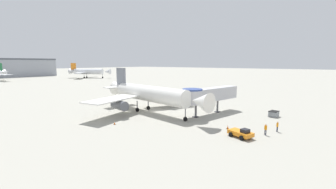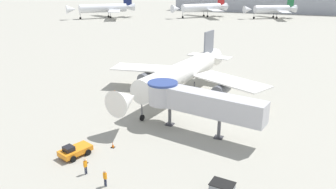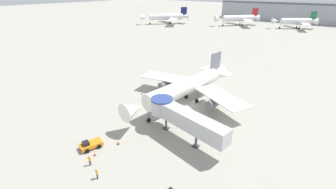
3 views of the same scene
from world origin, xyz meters
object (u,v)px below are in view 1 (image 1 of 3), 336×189
jet_bridge (208,95)px  background_jet_orange_tail (88,71)px  pushback_tug_orange (241,133)px  service_container_gray (274,114)px  main_airplane (148,94)px  traffic_cone_apron_front (251,133)px  traffic_cone_near_nose (228,127)px  traffic_cone_port_wing (115,123)px  ground_crew_wing_walker (266,129)px  ground_crew_marshaller (277,126)px

jet_bridge → background_jet_orange_tail: (49.29, 125.02, 0.45)m
pushback_tug_orange → service_container_gray: (17.24, -0.52, -0.08)m
main_airplane → service_container_gray: (13.10, -23.78, -3.58)m
pushback_tug_orange → traffic_cone_apron_front: bearing=-3.2°
traffic_cone_near_nose → background_jet_orange_tail: size_ratio=0.03×
jet_bridge → traffic_cone_apron_front: size_ratio=26.28×
jet_bridge → traffic_cone_near_nose: size_ratio=21.91×
traffic_cone_port_wing → main_airplane: bearing=12.1°
traffic_cone_port_wing → traffic_cone_apron_front: (9.53, -21.61, 0.01)m
main_airplane → ground_crew_wing_walker: size_ratio=17.52×
traffic_cone_apron_front → ground_crew_wing_walker: (1.30, -1.80, 0.74)m
traffic_cone_near_nose → background_jet_orange_tail: 144.75m
jet_bridge → traffic_cone_near_nose: bearing=-122.5°
traffic_cone_apron_front → background_jet_orange_tail: 148.96m
jet_bridge → traffic_cone_port_wing: size_ratio=26.88×
traffic_cone_apron_front → background_jet_orange_tail: (57.59, 137.30, 4.49)m
service_container_gray → traffic_cone_port_wing: service_container_gray is taller
service_container_gray → traffic_cone_port_wing: size_ratio=3.92×
pushback_tug_orange → background_jet_orange_tail: 149.02m
main_airplane → background_jet_orange_tail: bearing=71.8°
jet_bridge → traffic_cone_apron_front: (-8.31, -12.28, -4.05)m
traffic_cone_port_wing → background_jet_orange_tail: bearing=59.9°
main_airplane → traffic_cone_apron_front: bearing=-86.8°
traffic_cone_near_nose → ground_crew_wing_walker: size_ratio=0.41×
main_airplane → background_jet_orange_tail: (55.56, 113.21, 0.60)m
background_jet_orange_tail → traffic_cone_near_nose: bearing=-142.5°
main_airplane → jet_bridge: (6.28, -11.81, 0.16)m
service_container_gray → ground_crew_wing_walker: size_ratio=1.32×
service_container_gray → ground_crew_wing_walker: ground_crew_wing_walker is taller
traffic_cone_near_nose → background_jet_orange_tail: (56.77, 133.08, 4.43)m
service_container_gray → traffic_cone_port_wing: 32.59m
jet_bridge → ground_crew_marshaller: bearing=-94.4°
traffic_cone_port_wing → ground_crew_wing_walker: bearing=-65.2°
traffic_cone_apron_front → ground_crew_marshaller: size_ratio=0.36×
background_jet_orange_tail → jet_bridge: bearing=-140.9°
main_airplane → traffic_cone_apron_front: main_airplane is taller
pushback_tug_orange → ground_crew_wing_walker: 4.32m
jet_bridge → ground_crew_marshaller: size_ratio=9.36×
main_airplane → traffic_cone_port_wing: (-11.56, -2.48, -3.90)m
jet_bridge → ground_crew_wing_walker: 16.07m
traffic_cone_port_wing → jet_bridge: bearing=-27.6°
service_container_gray → ground_crew_wing_walker: bearing=-171.3°
ground_crew_wing_walker → traffic_cone_port_wing: bearing=36.6°
ground_crew_marshaller → ground_crew_wing_walker: size_ratio=0.97×
traffic_cone_near_nose → ground_crew_marshaller: ground_crew_marshaller is taller
jet_bridge → ground_crew_wing_walker: jet_bridge is taller
ground_crew_marshaller → service_container_gray: bearing=26.8°
pushback_tug_orange → background_jet_orange_tail: background_jet_orange_tail is taller
background_jet_orange_tail → main_airplane: bearing=-145.5°
jet_bridge → traffic_cone_apron_front: jet_bridge is taller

